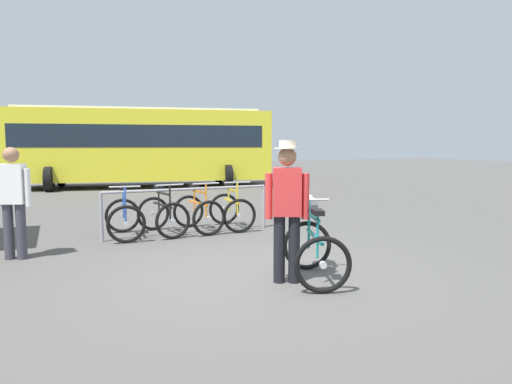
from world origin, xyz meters
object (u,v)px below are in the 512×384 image
Objects in this scene: racked_bike_orange at (198,213)px; pedestrian_with_backpack at (14,196)px; person_with_featured_bike at (287,205)px; racked_bike_blue at (124,218)px; bus_distant at (142,143)px; featured_bicycle at (313,240)px; racked_bike_yellow at (231,210)px; racked_bike_black at (163,215)px.

racked_bike_orange is 3.30m from pedestrian_with_backpack.
person_with_featured_bike reaches higher than racked_bike_orange.
bus_distant is (1.96, 10.30, 1.37)m from racked_bike_blue.
pedestrian_with_backpack is at bearing -149.18° from racked_bike_blue.
racked_bike_yellow is at bearing 86.44° from featured_bicycle.
featured_bicycle is at bearing 7.94° from person_with_featured_bike.
pedestrian_with_backpack is (-1.67, -0.99, 0.57)m from racked_bike_blue.
person_with_featured_bike reaches higher than pedestrian_with_backpack.
racked_bike_black is at bearing -176.24° from racked_bike_orange.
person_with_featured_bike is 0.17× the size of bus_distant.
person_with_featured_bike is (0.08, -3.68, 0.58)m from racked_bike_orange.
racked_bike_yellow is at bearing 3.76° from racked_bike_blue.
person_with_featured_bike is (0.78, -3.63, 0.58)m from racked_bike_black.
racked_bike_black is 2.64m from pedestrian_with_backpack.
bus_distant is (1.26, 10.26, 1.37)m from racked_bike_black.
featured_bicycle is (1.17, -3.58, 0.12)m from racked_bike_black.
racked_bike_blue is 2.02m from pedestrian_with_backpack.
racked_bike_yellow is at bearing 3.76° from racked_bike_black.
racked_bike_yellow is 0.66× the size of person_with_featured_bike.
pedestrian_with_backpack is (-3.53, 2.54, 0.45)m from featured_bicycle.
racked_bike_orange is at bearing -93.15° from bus_distant.
pedestrian_with_backpack is at bearing 140.50° from person_with_featured_bike.
racked_bike_blue is at bearing -176.24° from racked_bike_yellow.
bus_distant is at bearing 72.21° from pedestrian_with_backpack.
racked_bike_black is 3.76m from person_with_featured_bike.
racked_bike_blue is 0.99× the size of racked_bike_orange.
bus_distant is (-0.14, 10.17, 1.37)m from racked_bike_yellow.
person_with_featured_bike reaches higher than racked_bike_black.
racked_bike_orange is 10.32m from bus_distant.
racked_bike_blue is 0.92× the size of featured_bicycle.
featured_bicycle is (1.87, -3.53, 0.12)m from racked_bike_blue.
racked_bike_yellow is (2.10, 0.14, 0.00)m from racked_bike_blue.
featured_bicycle reaches higher than racked_bike_yellow.
racked_bike_black is 0.70m from racked_bike_orange.
pedestrian_with_backpack is (-3.76, -1.13, 0.57)m from racked_bike_yellow.
bus_distant reaches higher than person_with_featured_bike.
racked_bike_black is at bearing -97.01° from bus_distant.
bus_distant reaches higher than featured_bicycle.
racked_bike_black is 0.69× the size of person_with_featured_bike.
person_with_featured_bike is at bearing -77.87° from racked_bike_black.
bus_distant is at bearing 90.76° from racked_bike_yellow.
person_with_featured_bike is (-0.62, -3.72, 0.58)m from racked_bike_yellow.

